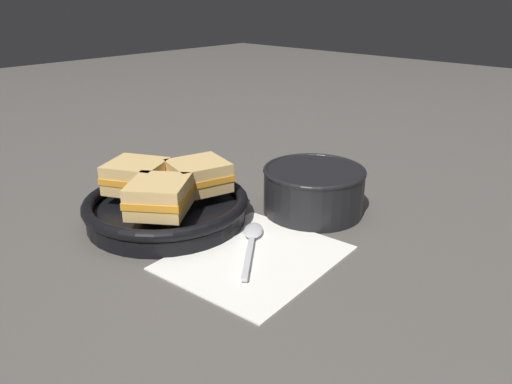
{
  "coord_description": "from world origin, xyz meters",
  "views": [
    {
      "loc": [
        -0.52,
        -0.47,
        0.34
      ],
      "look_at": [
        0.02,
        0.03,
        0.04
      ],
      "focal_mm": 35.0,
      "sensor_mm": 36.0,
      "label": 1
    }
  ],
  "objects_px": {
    "skillet": "(167,208)",
    "sandwich_near_left": "(137,176)",
    "soup_bowl": "(314,187)",
    "spoon": "(252,237)",
    "sandwich_near_right": "(159,196)",
    "sandwich_far_left": "(198,176)"
  },
  "relations": [
    {
      "from": "skillet",
      "to": "spoon",
      "type": "bearing_deg",
      "value": -75.64
    },
    {
      "from": "soup_bowl",
      "to": "spoon",
      "type": "bearing_deg",
      "value": -179.71
    },
    {
      "from": "soup_bowl",
      "to": "skillet",
      "type": "height_order",
      "value": "soup_bowl"
    },
    {
      "from": "skillet",
      "to": "sandwich_near_left",
      "type": "xyz_separation_m",
      "value": [
        -0.01,
        0.05,
        0.04
      ]
    },
    {
      "from": "skillet",
      "to": "sandwich_near_left",
      "type": "relative_size",
      "value": 2.23
    },
    {
      "from": "sandwich_near_left",
      "to": "sandwich_far_left",
      "type": "height_order",
      "value": "same"
    },
    {
      "from": "spoon",
      "to": "sandwich_far_left",
      "type": "distance_m",
      "value": 0.14
    },
    {
      "from": "sandwich_near_left",
      "to": "sandwich_near_right",
      "type": "height_order",
      "value": "same"
    },
    {
      "from": "soup_bowl",
      "to": "sandwich_near_right",
      "type": "relative_size",
      "value": 1.38
    },
    {
      "from": "sandwich_near_right",
      "to": "sandwich_far_left",
      "type": "relative_size",
      "value": 1.11
    },
    {
      "from": "skillet",
      "to": "sandwich_near_right",
      "type": "bearing_deg",
      "value": -135.82
    },
    {
      "from": "sandwich_near_left",
      "to": "skillet",
      "type": "bearing_deg",
      "value": -75.82
    },
    {
      "from": "spoon",
      "to": "skillet",
      "type": "height_order",
      "value": "skillet"
    },
    {
      "from": "sandwich_far_left",
      "to": "sandwich_near_right",
      "type": "bearing_deg",
      "value": -165.82
    },
    {
      "from": "sandwich_near_left",
      "to": "sandwich_far_left",
      "type": "xyz_separation_m",
      "value": [
        0.07,
        -0.07,
        0.0
      ]
    },
    {
      "from": "skillet",
      "to": "sandwich_near_right",
      "type": "height_order",
      "value": "sandwich_near_right"
    },
    {
      "from": "soup_bowl",
      "to": "skillet",
      "type": "bearing_deg",
      "value": 141.39
    },
    {
      "from": "spoon",
      "to": "sandwich_near_left",
      "type": "relative_size",
      "value": 1.2
    },
    {
      "from": "spoon",
      "to": "sandwich_far_left",
      "type": "height_order",
      "value": "sandwich_far_left"
    },
    {
      "from": "skillet",
      "to": "sandwich_far_left",
      "type": "relative_size",
      "value": 2.4
    },
    {
      "from": "spoon",
      "to": "sandwich_near_left",
      "type": "distance_m",
      "value": 0.22
    },
    {
      "from": "sandwich_near_left",
      "to": "sandwich_far_left",
      "type": "distance_m",
      "value": 0.1
    }
  ]
}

